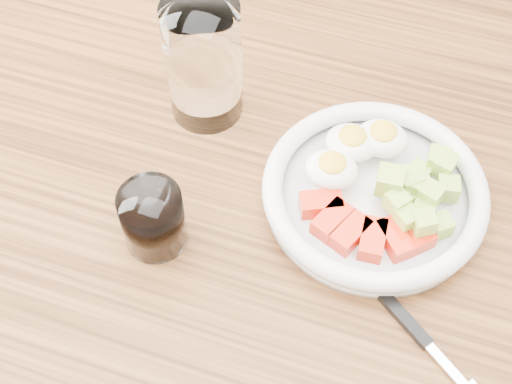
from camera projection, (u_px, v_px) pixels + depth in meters
dining_table at (261, 263)px, 0.84m from camera, size 1.50×0.90×0.77m
bowl at (375, 190)px, 0.75m from camera, size 0.24×0.24×0.06m
fork at (415, 330)px, 0.68m from camera, size 0.16×0.12×0.01m
water_glass at (204, 62)px, 0.78m from camera, size 0.08×0.08×0.15m
coffee_glass at (153, 219)px, 0.71m from camera, size 0.06×0.06×0.07m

